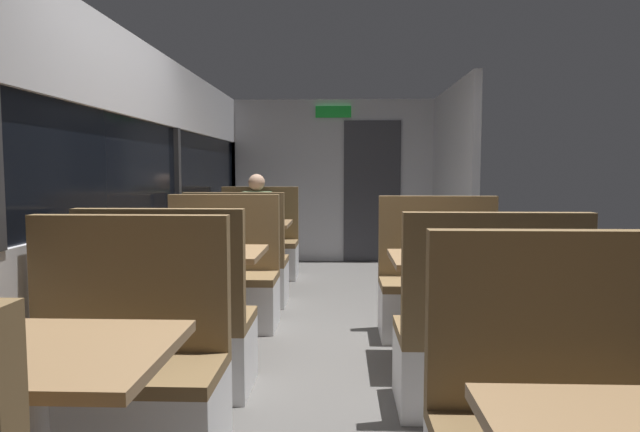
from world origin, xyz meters
TOP-DOWN VIEW (x-y plane):
  - ground_plane at (0.00, 0.00)m, footprint 3.30×9.20m
  - carriage_window_panel_left at (-1.45, 0.00)m, footprint 0.09×8.48m
  - carriage_end_bulkhead at (0.06, 4.19)m, footprint 2.90×0.11m
  - carriage_aisle_panel_right at (1.45, 3.00)m, footprint 0.08×2.40m
  - dining_table_near_window at (-0.89, -2.09)m, footprint 0.90×0.70m
  - bench_near_window_facing_entry at (-0.89, -1.39)m, footprint 0.95×0.50m
  - dining_table_mid_window at (-0.89, 0.08)m, footprint 0.90×0.70m
  - bench_mid_window_facing_end at (-0.89, -0.62)m, footprint 0.95×0.50m
  - bench_mid_window_facing_entry at (-0.89, 0.78)m, footprint 0.95×0.50m
  - dining_table_far_window at (-0.89, 2.24)m, footprint 0.90×0.70m
  - bench_far_window_facing_end at (-0.89, 1.54)m, footprint 0.95×0.50m
  - bench_far_window_facing_entry at (-0.89, 2.94)m, footprint 0.95×0.50m
  - dining_table_rear_aisle at (0.89, -0.12)m, footprint 0.90×0.70m
  - bench_rear_aisle_facing_end at (0.89, -0.82)m, footprint 0.95×0.50m
  - bench_rear_aisle_facing_entry at (0.89, 0.58)m, footprint 0.95×0.50m
  - seated_passenger at (-0.89, 2.87)m, footprint 0.47×0.55m
  - coffee_cup_primary at (-0.85, -0.02)m, footprint 0.07×0.07m

SIDE VIEW (x-z plane):
  - ground_plane at x=0.00m, z-range -0.02..0.00m
  - bench_near_window_facing_entry at x=-0.89m, z-range -0.22..0.88m
  - bench_mid_window_facing_end at x=-0.89m, z-range -0.22..0.88m
  - bench_mid_window_facing_entry at x=-0.89m, z-range -0.22..0.88m
  - bench_far_window_facing_end at x=-0.89m, z-range -0.22..0.88m
  - bench_far_window_facing_entry at x=-0.89m, z-range -0.22..0.88m
  - bench_rear_aisle_facing_end at x=0.89m, z-range -0.22..0.88m
  - bench_rear_aisle_facing_entry at x=0.89m, z-range -0.22..0.88m
  - seated_passenger at x=-0.89m, z-range -0.09..1.17m
  - dining_table_near_window at x=-0.89m, z-range 0.27..1.01m
  - dining_table_mid_window at x=-0.89m, z-range 0.27..1.01m
  - dining_table_far_window at x=-0.89m, z-range 0.27..1.01m
  - dining_table_rear_aisle at x=0.89m, z-range 0.27..1.01m
  - coffee_cup_primary at x=-0.85m, z-range 0.74..0.83m
  - carriage_window_panel_left at x=-1.45m, z-range -0.04..2.26m
  - carriage_end_bulkhead at x=0.06m, z-range -0.01..2.29m
  - carriage_aisle_panel_right at x=1.45m, z-range 0.00..2.30m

